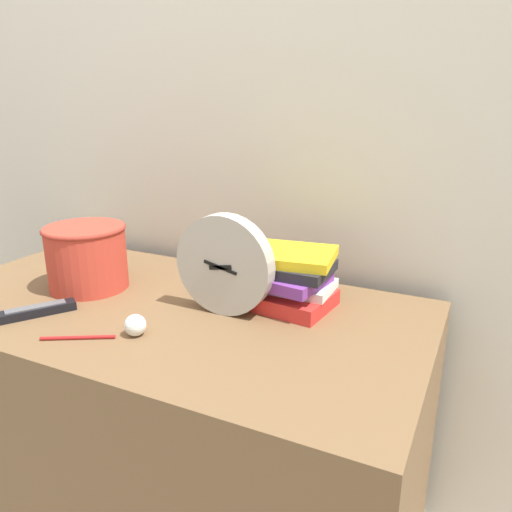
{
  "coord_description": "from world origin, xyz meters",
  "views": [
    {
      "loc": [
        0.69,
        -0.58,
        1.19
      ],
      "look_at": [
        0.21,
        0.42,
        0.83
      ],
      "focal_mm": 35.0,
      "sensor_mm": 36.0,
      "label": 1
    }
  ],
  "objects": [
    {
      "name": "pen",
      "position": [
        -0.06,
        0.11,
        0.71
      ],
      "size": [
        0.14,
        0.08,
        0.01
      ],
      "color": "#B21E1E",
      "rests_on": "desk"
    },
    {
      "name": "tv_remote",
      "position": [
        -0.24,
        0.16,
        0.71
      ],
      "size": [
        0.13,
        0.17,
        0.02
      ],
      "color": "black",
      "rests_on": "desk"
    },
    {
      "name": "crumpled_paper_ball",
      "position": [
        0.04,
        0.18,
        0.73
      ],
      "size": [
        0.05,
        0.05,
        0.05
      ],
      "color": "white",
      "rests_on": "desk"
    },
    {
      "name": "wall_back",
      "position": [
        0.0,
        0.73,
        1.2
      ],
      "size": [
        6.0,
        0.04,
        2.4
      ],
      "color": "silver",
      "rests_on": "ground_plane"
    },
    {
      "name": "book_stack",
      "position": [
        0.26,
        0.47,
        0.77
      ],
      "size": [
        0.25,
        0.21,
        0.14
      ],
      "color": "red",
      "rests_on": "desk"
    },
    {
      "name": "desk_clock",
      "position": [
        0.15,
        0.36,
        0.82
      ],
      "size": [
        0.24,
        0.04,
        0.24
      ],
      "color": "#B7B2A8",
      "rests_on": "desk"
    },
    {
      "name": "basket",
      "position": [
        -0.25,
        0.35,
        0.79
      ],
      "size": [
        0.21,
        0.21,
        0.17
      ],
      "color": "#C63D2D",
      "rests_on": "desk"
    },
    {
      "name": "desk",
      "position": [
        0.0,
        0.33,
        0.35
      ],
      "size": [
        1.26,
        0.66,
        0.7
      ],
      "color": "brown",
      "rests_on": "ground_plane"
    }
  ]
}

